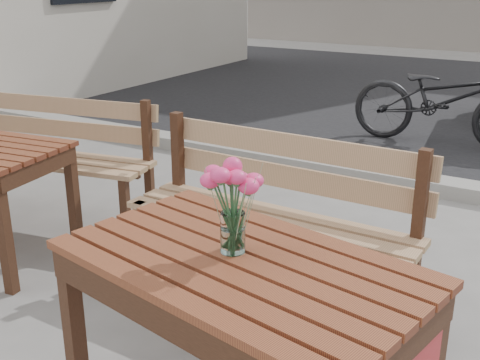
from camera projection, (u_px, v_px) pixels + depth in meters
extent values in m
cube|color=gray|center=(409.00, 181.00, 5.01)|extent=(30.00, 0.25, 0.12)
cube|color=#552316|center=(241.00, 263.00, 2.07)|extent=(1.39, 0.97, 0.03)
cube|color=black|center=(75.00, 336.00, 2.34)|extent=(0.07, 0.07, 0.75)
cube|color=black|center=(192.00, 277.00, 2.79)|extent=(0.07, 0.07, 0.75)
cube|color=#9F7D52|center=(268.00, 222.00, 3.10)|extent=(1.58, 0.46, 0.03)
cube|color=#9F7D52|center=(290.00, 162.00, 3.20)|extent=(1.57, 0.06, 0.43)
cube|color=black|center=(141.00, 246.00, 3.39)|extent=(0.06, 0.06, 0.51)
cube|color=black|center=(388.00, 318.00, 2.68)|extent=(0.06, 0.06, 0.51)
cube|color=black|center=(178.00, 191.00, 3.60)|extent=(0.06, 0.06, 0.95)
cube|color=black|center=(416.00, 245.00, 2.90)|extent=(0.06, 0.06, 0.95)
cylinder|color=white|center=(233.00, 232.00, 2.10)|extent=(0.09, 0.09, 0.15)
cylinder|color=#366E3F|center=(233.00, 213.00, 2.08)|extent=(0.05, 0.05, 0.29)
cube|color=black|center=(5.00, 236.00, 3.29)|extent=(0.07, 0.07, 0.70)
cube|color=black|center=(74.00, 199.00, 3.81)|extent=(0.07, 0.07, 0.70)
cube|color=#9F7D52|center=(49.00, 159.00, 4.20)|extent=(1.54, 0.68, 0.03)
cube|color=#9F7D52|center=(65.00, 117.00, 4.32)|extent=(1.47, 0.31, 0.41)
cube|color=black|center=(125.00, 211.00, 3.91)|extent=(0.06, 0.06, 0.49)
cube|color=black|center=(148.00, 165.00, 4.14)|extent=(0.06, 0.06, 0.91)
imported|color=black|center=(444.00, 99.00, 6.11)|extent=(1.86, 0.65, 0.97)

